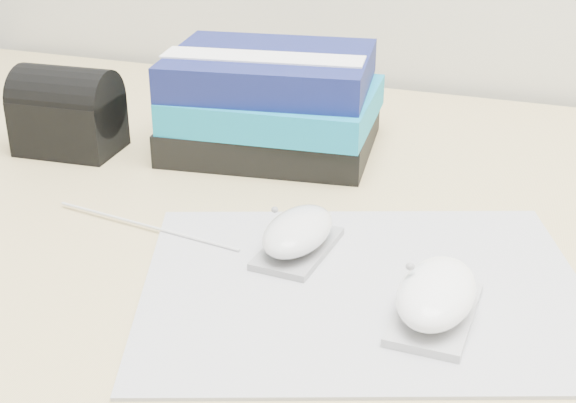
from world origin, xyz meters
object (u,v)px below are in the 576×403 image
(desk, at_px, (405,364))
(mouse_front, at_px, (436,296))
(mouse_rear, at_px, (298,234))
(pouch, at_px, (67,111))
(book_stack, at_px, (272,102))

(desk, relative_size, mouse_front, 14.72)
(desk, xyz_separation_m, mouse_rear, (-0.07, -0.19, 0.26))
(mouse_front, bearing_deg, pouch, 155.25)
(desk, bearing_deg, mouse_rear, -111.60)
(mouse_rear, bearing_deg, pouch, 155.66)
(pouch, bearing_deg, mouse_rear, -24.34)
(mouse_front, xyz_separation_m, book_stack, (-0.25, 0.31, 0.03))
(book_stack, bearing_deg, mouse_front, -50.73)
(book_stack, bearing_deg, desk, -16.02)
(desk, relative_size, mouse_rear, 15.66)
(pouch, bearing_deg, desk, 4.66)
(mouse_rear, distance_m, pouch, 0.37)
(mouse_front, relative_size, pouch, 0.91)
(mouse_rear, xyz_separation_m, pouch, (-0.34, 0.15, 0.03))
(book_stack, bearing_deg, pouch, -158.59)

